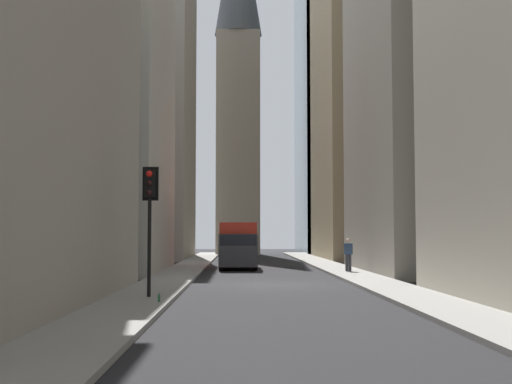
# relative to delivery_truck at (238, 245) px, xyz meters

# --- Properties ---
(ground_plane) EXTENTS (135.00, 135.00, 0.00)m
(ground_plane) POSITION_rel_delivery_truck_xyz_m (-13.13, -1.40, -1.46)
(ground_plane) COLOR black
(sidewalk_right) EXTENTS (90.00, 2.20, 0.14)m
(sidewalk_right) POSITION_rel_delivery_truck_xyz_m (-13.13, 3.10, -1.39)
(sidewalk_right) COLOR gray
(sidewalk_right) RESTS_ON ground_plane
(sidewalk_left) EXTENTS (90.00, 2.20, 0.14)m
(sidewalk_left) POSITION_rel_delivery_truck_xyz_m (-13.13, -5.90, -1.39)
(sidewalk_left) COLOR gray
(sidewalk_left) RESTS_ON ground_plane
(building_left_midfar) EXTENTS (14.43, 10.50, 30.30)m
(building_left_midfar) POSITION_rel_delivery_truck_xyz_m (-4.59, -11.99, 13.70)
(building_left_midfar) COLOR gray
(building_left_midfar) RESTS_ON ground_plane
(building_left_far) EXTENTS (18.83, 10.00, 31.14)m
(building_left_far) POSITION_rel_delivery_truck_xyz_m (17.42, -12.00, 14.11)
(building_left_far) COLOR #9E8966
(building_left_far) RESTS_ON ground_plane
(building_right_midfar) EXTENTS (12.67, 10.00, 19.49)m
(building_right_midfar) POSITION_rel_delivery_truck_xyz_m (-3.79, 9.20, 8.28)
(building_right_midfar) COLOR #B7B2A5
(building_right_midfar) RESTS_ON ground_plane
(building_right_far) EXTENTS (14.14, 10.00, 26.64)m
(building_right_far) POSITION_rel_delivery_truck_xyz_m (16.59, 9.20, 11.86)
(building_right_far) COLOR gray
(building_right_far) RESTS_ON ground_plane
(church_spire) EXTENTS (4.95, 4.95, 38.79)m
(church_spire) POSITION_rel_delivery_truck_xyz_m (28.28, 0.10, 18.84)
(church_spire) COLOR gray
(church_spire) RESTS_ON ground_plane
(delivery_truck) EXTENTS (6.46, 2.25, 2.84)m
(delivery_truck) POSITION_rel_delivery_truck_xyz_m (0.00, 0.00, 0.00)
(delivery_truck) COLOR red
(delivery_truck) RESTS_ON ground_plane
(hatchback_grey) EXTENTS (4.30, 1.78, 1.42)m
(hatchback_grey) POSITION_rel_delivery_truck_xyz_m (11.45, -0.00, -0.80)
(hatchback_grey) COLOR slate
(hatchback_grey) RESTS_ON ground_plane
(traffic_light_foreground) EXTENTS (0.43, 0.52, 4.19)m
(traffic_light_foreground) POSITION_rel_delivery_truck_xyz_m (-20.14, 2.81, 1.76)
(traffic_light_foreground) COLOR black
(traffic_light_foreground) RESTS_ON sidewalk_right
(pedestrian) EXTENTS (0.26, 0.44, 1.76)m
(pedestrian) POSITION_rel_delivery_truck_xyz_m (-5.51, -5.95, -0.36)
(pedestrian) COLOR #33333D
(pedestrian) RESTS_ON sidewalk_left
(discarded_bottle) EXTENTS (0.07, 0.07, 0.27)m
(discarded_bottle) POSITION_rel_delivery_truck_xyz_m (-21.73, 2.30, -1.21)
(discarded_bottle) COLOR #236033
(discarded_bottle) RESTS_ON sidewalk_right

